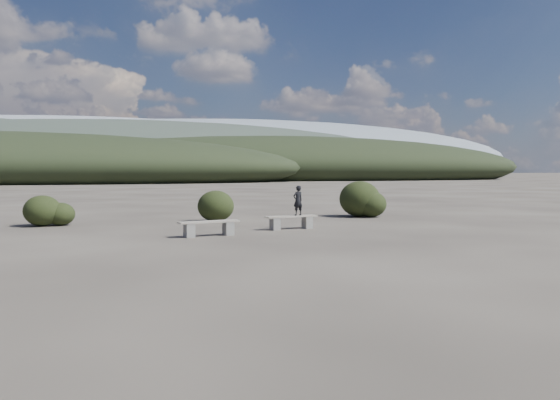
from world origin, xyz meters
name	(u,v)px	position (x,y,z in m)	size (l,w,h in m)	color
ground	(302,253)	(0.00, 0.00, 0.00)	(1200.00, 1200.00, 0.00)	#332D27
bench_left	(209,227)	(-1.60, 4.09, 0.28)	(1.91, 0.75, 0.47)	slate
bench_right	(291,221)	(1.40, 5.32, 0.28)	(1.88, 0.69, 0.46)	slate
seated_person	(298,201)	(1.65, 5.36, 0.97)	(0.37, 0.24, 1.02)	black
shrub_a	(60,214)	(-6.27, 8.87, 0.42)	(1.02, 1.02, 0.84)	black
shrub_b	(216,206)	(-0.60, 8.80, 0.61)	(1.42, 1.42, 1.22)	black
shrub_d	(360,199)	(5.80, 9.40, 0.77)	(1.77, 1.77, 1.55)	black
shrub_e	(371,204)	(6.15, 9.04, 0.56)	(1.35, 1.35, 1.12)	black
shrub_f	(42,211)	(-6.87, 8.82, 0.55)	(1.31, 1.31, 1.11)	black
mountain_ridges	(115,157)	(-7.48, 339.06, 10.84)	(500.00, 400.00, 56.00)	black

